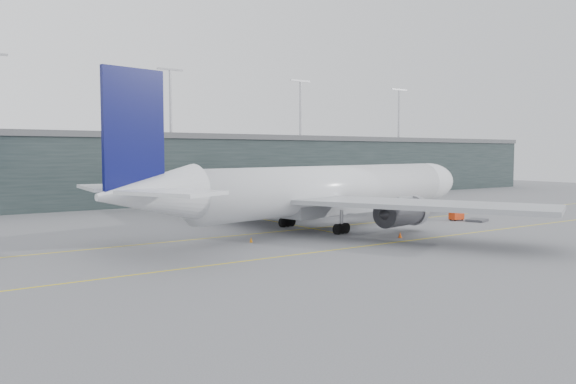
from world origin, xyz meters
TOP-DOWN VIEW (x-y plane):
  - ground at (0.00, 0.00)m, footprint 320.00×320.00m
  - taxiline_a at (0.00, -4.00)m, footprint 160.00×0.25m
  - taxiline_b at (0.00, -20.00)m, footprint 160.00×0.25m
  - taxiline_lead_main at (5.00, 20.00)m, footprint 0.25×60.00m
  - terminal at (-0.00, 58.00)m, footprint 240.00×36.00m
  - main_aircraft at (7.93, -4.74)m, footprint 70.44×65.27m
  - jet_bridge at (22.62, 23.31)m, footprint 3.92×43.62m
  - gse_cart at (30.28, -9.49)m, footprint 2.27×1.54m
  - baggage_dolly at (32.17, -12.07)m, footprint 4.11×3.69m
  - uld_a at (-6.60, 9.39)m, footprint 2.73×2.50m
  - uld_b at (-1.32, 10.87)m, footprint 2.49×2.19m
  - uld_c at (-1.12, 10.89)m, footprint 2.65×2.34m
  - cone_nose at (32.76, -7.54)m, footprint 0.44×0.44m
  - cone_wing_stbd at (9.20, -17.62)m, footprint 0.49×0.49m
  - cone_wing_port at (10.87, 11.60)m, footprint 0.42×0.42m
  - cone_tail at (-8.72, -10.02)m, footprint 0.41×0.41m

SIDE VIEW (x-z plane):
  - ground at x=0.00m, z-range 0.00..0.00m
  - taxiline_a at x=0.00m, z-range 0.00..0.02m
  - taxiline_b at x=0.00m, z-range 0.00..0.02m
  - taxiline_lead_main at x=5.00m, z-range 0.00..0.02m
  - baggage_dolly at x=32.17m, z-range 0.03..0.37m
  - cone_tail at x=-8.72m, z-range 0.00..0.66m
  - cone_wing_port at x=10.87m, z-range 0.00..0.67m
  - cone_nose at x=32.76m, z-range 0.00..0.70m
  - cone_wing_stbd at x=9.20m, z-range 0.00..0.78m
  - gse_cart at x=30.28m, z-range 0.08..1.57m
  - uld_b at x=-1.32m, z-range 0.05..1.98m
  - uld_a at x=-6.60m, z-range 0.05..2.06m
  - uld_c at x=-1.12m, z-range 0.05..2.10m
  - jet_bridge at x=22.62m, z-range 1.57..7.90m
  - main_aircraft at x=7.93m, z-range -4.35..15.49m
  - terminal at x=0.00m, z-range -6.88..22.12m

